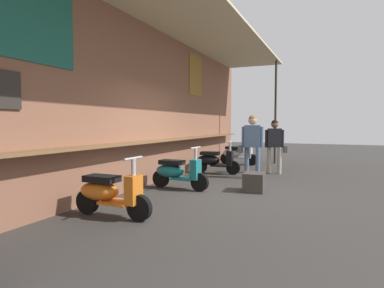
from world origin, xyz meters
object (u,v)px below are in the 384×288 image
object	(u,v)px
scooter_black	(214,161)
shopper_browsing	(252,140)
scooter_teal	(176,172)
scooter_silver	(237,154)
shopper_with_handbag	(275,141)
scooter_orange	(108,192)
merchandise_crate	(254,182)

from	to	relation	value
scooter_black	shopper_browsing	world-z (taller)	shopper_browsing
scooter_teal	scooter_silver	bearing A→B (deg)	93.12
scooter_silver	shopper_with_handbag	distance (m)	2.41
shopper_browsing	scooter_orange	bearing A→B (deg)	-20.57
scooter_teal	scooter_silver	size ratio (longest dim) A/B	1.00
merchandise_crate	shopper_browsing	bearing A→B (deg)	15.29
scooter_orange	scooter_black	xyz separation A→B (m)	(4.87, -0.00, 0.00)
scooter_black	merchandise_crate	size ratio (longest dim) A/B	2.61
scooter_orange	scooter_black	bearing A→B (deg)	90.07
shopper_with_handbag	merchandise_crate	xyz separation A→B (m)	(-2.76, -0.02, -0.75)
scooter_black	scooter_silver	distance (m)	2.41
scooter_silver	merchandise_crate	bearing A→B (deg)	-66.83
scooter_orange	scooter_black	world-z (taller)	same
shopper_with_handbag	merchandise_crate	distance (m)	2.86
scooter_black	merchandise_crate	bearing A→B (deg)	-54.66
scooter_black	scooter_silver	xyz separation A→B (m)	(2.41, 0.00, 0.00)
merchandise_crate	scooter_orange	bearing A→B (deg)	149.63
scooter_orange	shopper_browsing	bearing A→B (deg)	75.07
shopper_browsing	scooter_silver	bearing A→B (deg)	-161.86
scooter_black	shopper_browsing	xyz separation A→B (m)	(-0.35, -1.21, 0.66)
shopper_browsing	merchandise_crate	distance (m)	1.93
scooter_black	shopper_browsing	bearing A→B (deg)	-20.40
shopper_browsing	merchandise_crate	world-z (taller)	shopper_browsing
shopper_browsing	merchandise_crate	bearing A→B (deg)	9.73
shopper_with_handbag	shopper_browsing	world-z (taller)	shopper_browsing
scooter_black	scooter_teal	bearing A→B (deg)	-94.15
scooter_teal	shopper_browsing	bearing A→B (deg)	63.30
scooter_teal	scooter_black	distance (m)	2.47
shopper_browsing	scooter_teal	bearing A→B (deg)	-35.37
shopper_with_handbag	shopper_browsing	distance (m)	1.17
scooter_teal	merchandise_crate	distance (m)	1.74
scooter_silver	shopper_with_handbag	bearing A→B (deg)	-42.94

